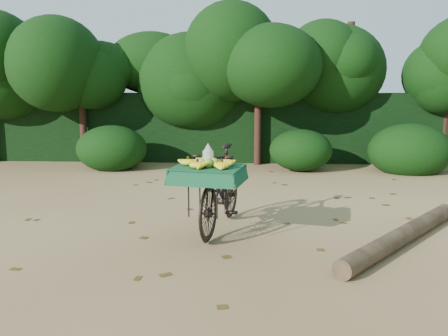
{
  "coord_description": "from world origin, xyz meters",
  "views": [
    {
      "loc": [
        0.33,
        -6.78,
        1.96
      ],
      "look_at": [
        -0.02,
        -0.69,
        0.91
      ],
      "focal_mm": 38.0,
      "sensor_mm": 36.0,
      "label": 1
    }
  ],
  "objects": [
    {
      "name": "hedge_backdrop",
      "position": [
        0.0,
        6.3,
        0.9
      ],
      "size": [
        26.0,
        1.8,
        1.8
      ],
      "primitive_type": "cube",
      "color": "black",
      "rests_on": "ground"
    },
    {
      "name": "tree_row",
      "position": [
        -0.65,
        5.5,
        2.0
      ],
      "size": [
        14.5,
        2.0,
        4.0
      ],
      "primitive_type": null,
      "color": "black",
      "rests_on": "ground"
    },
    {
      "name": "bush_clumps",
      "position": [
        0.5,
        4.3,
        0.45
      ],
      "size": [
        8.8,
        1.7,
        0.9
      ],
      "primitive_type": null,
      "color": "black",
      "rests_on": "ground"
    },
    {
      "name": "fallen_log",
      "position": [
        2.26,
        -0.92,
        0.11
      ],
      "size": [
        2.17,
        2.59,
        0.23
      ],
      "primitive_type": "cylinder",
      "rotation": [
        1.57,
        0.0,
        -0.68
      ],
      "color": "brown",
      "rests_on": "ground"
    },
    {
      "name": "ground",
      "position": [
        0.0,
        0.0,
        0.0
      ],
      "size": [
        80.0,
        80.0,
        0.0
      ],
      "primitive_type": "plane",
      "color": "tan",
      "rests_on": "ground"
    },
    {
      "name": "vendor_bicycle",
      "position": [
        -0.09,
        -0.43,
        0.6
      ],
      "size": [
        1.06,
        2.02,
        1.18
      ],
      "rotation": [
        0.0,
        0.0,
        -0.2
      ],
      "color": "black",
      "rests_on": "ground"
    },
    {
      "name": "leaf_litter",
      "position": [
        0.0,
        0.65,
        0.01
      ],
      "size": [
        7.0,
        7.3,
        0.01
      ],
      "primitive_type": null,
      "color": "#4D3814",
      "rests_on": "ground"
    }
  ]
}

